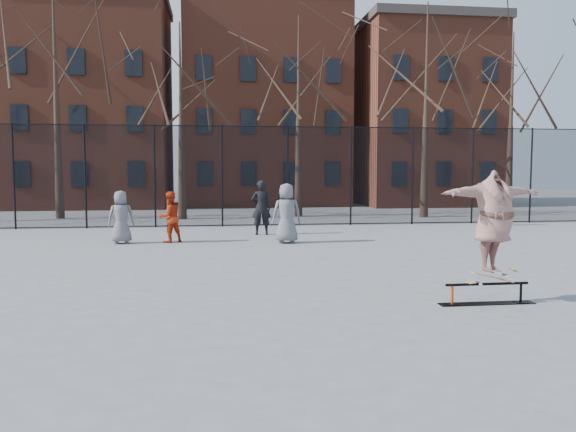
{
  "coord_description": "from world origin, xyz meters",
  "views": [
    {
      "loc": [
        -1.63,
        -9.29,
        2.28
      ],
      "look_at": [
        -0.25,
        1.5,
        1.37
      ],
      "focal_mm": 35.0,
      "sensor_mm": 36.0,
      "label": 1
    }
  ],
  "objects": [
    {
      "name": "ground",
      "position": [
        0.0,
        0.0,
        0.0
      ],
      "size": [
        100.0,
        100.0,
        0.0
      ],
      "primitive_type": "plane",
      "color": "slate"
    },
    {
      "name": "skate_rail",
      "position": [
        2.89,
        -0.45,
        0.14
      ],
      "size": [
        1.65,
        0.25,
        0.36
      ],
      "color": "black",
      "rests_on": "ground"
    },
    {
      "name": "skateboard",
      "position": [
        2.98,
        -0.45,
        0.41
      ],
      "size": [
        0.77,
        0.18,
        0.09
      ],
      "primitive_type": null,
      "color": "#A57842",
      "rests_on": "skate_rail"
    },
    {
      "name": "skater",
      "position": [
        2.98,
        -0.45,
        1.31
      ],
      "size": [
        2.18,
        1.18,
        1.71
      ],
      "primitive_type": "imported",
      "rotation": [
        0.0,
        0.0,
        0.31
      ],
      "color": "#72388D",
      "rests_on": "skateboard"
    },
    {
      "name": "bystander_grey",
      "position": [
        -4.53,
        8.28,
        0.81
      ],
      "size": [
        0.88,
        0.65,
        1.63
      ],
      "primitive_type": "imported",
      "rotation": [
        0.0,
        0.0,
        3.32
      ],
      "color": "slate",
      "rests_on": "ground"
    },
    {
      "name": "bystander_black",
      "position": [
        -0.09,
        10.05,
        0.95
      ],
      "size": [
        0.7,
        0.48,
        1.89
      ],
      "primitive_type": "imported",
      "rotation": [
        0.0,
        0.0,
        3.11
      ],
      "color": "black",
      "rests_on": "ground"
    },
    {
      "name": "bystander_red",
      "position": [
        -3.08,
        8.35,
        0.79
      ],
      "size": [
        0.97,
        0.91,
        1.58
      ],
      "primitive_type": "imported",
      "rotation": [
        0.0,
        0.0,
        3.68
      ],
      "color": "#B12B0F",
      "rests_on": "ground"
    },
    {
      "name": "bystander_white",
      "position": [
        9.55,
        12.0,
        0.77
      ],
      "size": [
        0.94,
        0.48,
        1.53
      ],
      "primitive_type": "imported",
      "rotation": [
        0.0,
        0.0,
        3.02
      ],
      "color": "beige",
      "rests_on": "ground"
    },
    {
      "name": "bystander_extra",
      "position": [
        0.51,
        7.75,
        0.92
      ],
      "size": [
        0.9,
        0.59,
        1.84
      ],
      "primitive_type": "imported",
      "rotation": [
        0.0,
        0.0,
        3.14
      ],
      "color": "slate",
      "rests_on": "ground"
    },
    {
      "name": "fence",
      "position": [
        -0.01,
        13.0,
        2.05
      ],
      "size": [
        34.03,
        0.07,
        4.0
      ],
      "color": "black",
      "rests_on": "ground"
    },
    {
      "name": "tree_row",
      "position": [
        -0.25,
        17.15,
        7.36
      ],
      "size": [
        33.66,
        7.46,
        10.67
      ],
      "color": "black",
      "rests_on": "ground"
    },
    {
      "name": "rowhouses",
      "position": [
        0.72,
        26.0,
        6.06
      ],
      "size": [
        29.0,
        7.0,
        13.0
      ],
      "color": "brown",
      "rests_on": "ground"
    }
  ]
}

